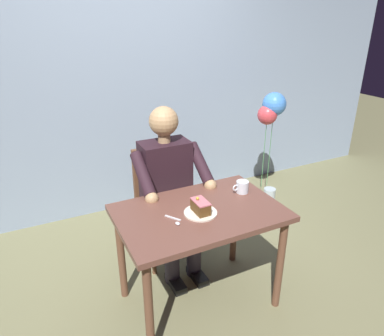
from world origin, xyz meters
TOP-DOWN VIEW (x-y plane):
  - ground_plane at (0.00, 0.00)m, footprint 14.00×14.00m
  - cafe_rear_panel at (0.00, -1.58)m, footprint 6.40×0.12m
  - dining_table at (0.00, 0.00)m, footprint 1.03×0.67m
  - chair at (0.00, -0.65)m, footprint 0.42×0.42m
  - seated_person at (0.00, -0.48)m, footprint 0.53×0.58m
  - dessert_plate at (0.01, 0.03)m, footprint 0.20×0.20m
  - cake_slice at (0.01, 0.03)m, footprint 0.08×0.14m
  - coffee_cup at (-0.37, -0.09)m, footprint 0.12×0.09m
  - dessert_spoon at (0.19, 0.05)m, footprint 0.07×0.14m
  - balloon_display at (-1.23, -0.89)m, footprint 0.28×0.25m

SIDE VIEW (x-z plane):
  - ground_plane at x=0.00m, z-range 0.00..0.00m
  - chair at x=0.00m, z-range 0.04..0.94m
  - dining_table at x=0.00m, z-range 0.26..0.99m
  - seated_person at x=0.00m, z-range 0.03..1.29m
  - dessert_spoon at x=0.19m, z-range 0.72..0.73m
  - dessert_plate at x=0.01m, z-range 0.72..0.73m
  - coffee_cup at x=-0.37m, z-range 0.72..0.81m
  - cake_slice at x=0.01m, z-range 0.72..0.82m
  - balloon_display at x=-1.23m, z-range 0.30..1.49m
  - cafe_rear_panel at x=0.00m, z-range 0.00..3.00m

